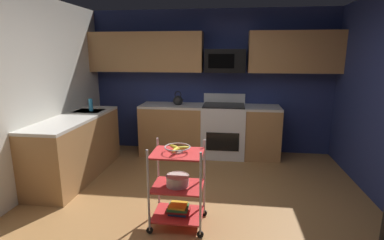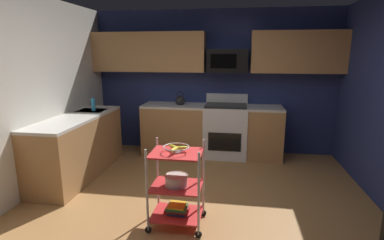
% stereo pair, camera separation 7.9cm
% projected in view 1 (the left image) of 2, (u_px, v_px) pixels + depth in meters
% --- Properties ---
extents(floor, '(4.40, 4.80, 0.04)m').
position_uv_depth(floor, '(195.00, 215.00, 3.47)').
color(floor, '#A87542').
rests_on(floor, ground).
extents(wall_back, '(4.52, 0.06, 2.60)m').
position_uv_depth(wall_back, '(211.00, 82.00, 5.53)').
color(wall_back, navy).
rests_on(wall_back, ground).
extents(wall_left, '(0.06, 4.80, 2.60)m').
position_uv_depth(wall_left, '(6.00, 100.00, 3.47)').
color(wall_left, silver).
rests_on(wall_left, ground).
extents(counter_run, '(3.44, 2.47, 0.92)m').
position_uv_depth(counter_run, '(158.00, 136.00, 4.98)').
color(counter_run, '#B27F4C').
rests_on(counter_run, ground).
extents(oven_range, '(0.76, 0.65, 1.10)m').
position_uv_depth(oven_range, '(223.00, 130.00, 5.36)').
color(oven_range, white).
rests_on(oven_range, ground).
extents(upper_cabinets, '(4.40, 0.33, 0.70)m').
position_uv_depth(upper_cabinets, '(207.00, 52.00, 5.22)').
color(upper_cabinets, '#B27F4C').
extents(microwave, '(0.70, 0.39, 0.40)m').
position_uv_depth(microwave, '(225.00, 61.00, 5.19)').
color(microwave, black).
extents(rolling_cart, '(0.60, 0.44, 0.91)m').
position_uv_depth(rolling_cart, '(178.00, 186.00, 3.16)').
color(rolling_cart, silver).
rests_on(rolling_cart, ground).
extents(fruit_bowl, '(0.27, 0.27, 0.07)m').
position_uv_depth(fruit_bowl, '(177.00, 148.00, 3.07)').
color(fruit_bowl, silver).
rests_on(fruit_bowl, rolling_cart).
extents(mixing_bowl_large, '(0.25, 0.25, 0.11)m').
position_uv_depth(mixing_bowl_large, '(178.00, 180.00, 3.15)').
color(mixing_bowl_large, silver).
rests_on(mixing_bowl_large, rolling_cart).
extents(book_stack, '(0.26, 0.19, 0.11)m').
position_uv_depth(book_stack, '(178.00, 209.00, 3.22)').
color(book_stack, '#1E4C8C').
rests_on(book_stack, rolling_cart).
extents(kettle, '(0.21, 0.18, 0.26)m').
position_uv_depth(kettle, '(178.00, 101.00, 5.35)').
color(kettle, black).
rests_on(kettle, counter_run).
extents(dish_soap_bottle, '(0.06, 0.06, 0.20)m').
position_uv_depth(dish_soap_bottle, '(91.00, 105.00, 4.77)').
color(dish_soap_bottle, '#2D8CBF').
rests_on(dish_soap_bottle, counter_run).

